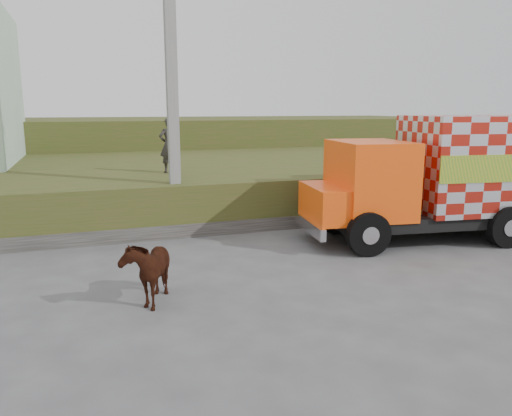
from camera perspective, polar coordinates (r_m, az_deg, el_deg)
name	(u,v)px	position (r m, az deg, el deg)	size (l,w,h in m)	color
ground	(261,279)	(10.95, 0.54, -8.12)	(120.00, 120.00, 0.00)	#474749
embankment	(177,182)	(20.23, -9.06, 2.99)	(40.00, 12.00, 1.50)	#344918
embankment_far	(141,143)	(31.98, -12.98, 7.24)	(40.00, 12.00, 3.00)	#344918
retaining_strip	(144,233)	(14.41, -12.71, -2.77)	(16.00, 0.50, 0.40)	#595651
utility_pole	(172,93)	(14.53, -9.56, 12.89)	(1.20, 0.30, 8.00)	gray
cargo_truck	(457,176)	(15.07, 21.95, 3.39)	(7.98, 3.55, 3.44)	black
cow	(148,269)	(9.79, -12.25, -6.78)	(0.70, 1.54, 1.30)	black
pedestrian	(169,145)	(17.04, -9.88, 7.08)	(0.68, 0.44, 1.85)	#2D2A28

